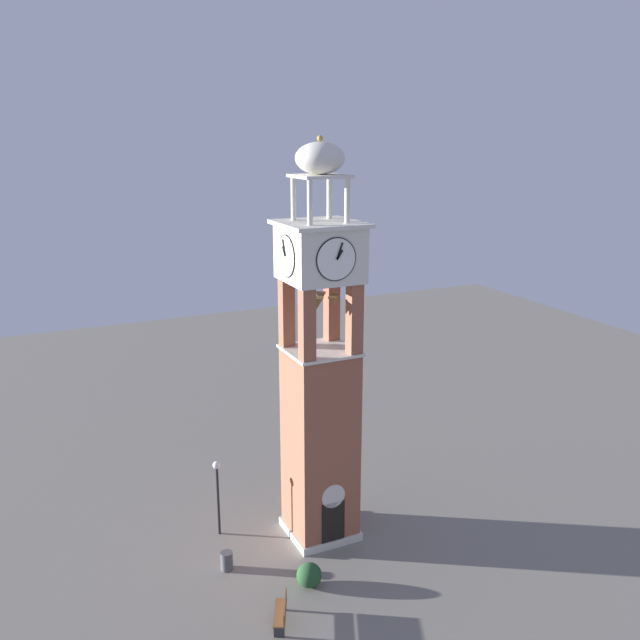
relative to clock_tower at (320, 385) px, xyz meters
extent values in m
plane|color=gray|center=(0.00, 0.00, -7.23)|extent=(80.00, 80.00, 0.00)
cube|color=#93543D|center=(0.00, 0.00, -2.85)|extent=(2.71, 2.71, 8.76)
cube|color=silver|center=(0.00, 0.00, -7.06)|extent=(2.91, 2.91, 0.35)
cube|color=black|center=(0.00, -1.37, -6.08)|extent=(1.10, 0.04, 2.20)
cylinder|color=silver|center=(0.00, -1.37, -4.68)|extent=(1.10, 0.04, 1.10)
cube|color=#93543D|center=(-1.07, -1.07, 3.08)|extent=(0.56, 0.56, 3.11)
cube|color=#93543D|center=(1.08, -1.07, 3.08)|extent=(0.56, 0.56, 3.11)
cube|color=#93543D|center=(-1.07, 1.08, 3.08)|extent=(0.56, 0.56, 3.11)
cube|color=#93543D|center=(1.08, 1.08, 3.08)|extent=(0.56, 0.56, 3.11)
cube|color=silver|center=(0.00, 0.00, 1.59)|extent=(2.87, 2.87, 0.12)
cone|color=brown|center=(0.60, -0.10, 3.80)|extent=(0.41, 0.41, 0.43)
cone|color=brown|center=(0.29, 0.54, 3.80)|extent=(0.45, 0.45, 0.41)
cone|color=brown|center=(-0.35, 0.50, 3.80)|extent=(0.51, 0.51, 0.35)
cone|color=brown|center=(-0.61, 0.01, 3.80)|extent=(0.54, 0.54, 0.40)
cone|color=brown|center=(-0.38, -0.48, 3.80)|extent=(0.60, 0.60, 0.52)
cone|color=brown|center=(0.32, -0.52, 3.80)|extent=(0.40, 0.40, 0.42)
cube|color=silver|center=(0.00, 0.00, 5.77)|extent=(2.95, 2.95, 2.27)
cylinder|color=white|center=(0.00, -1.49, 5.77)|extent=(1.73, 0.05, 1.73)
torus|color=black|center=(0.00, -1.49, 5.77)|extent=(1.75, 0.06, 1.75)
cube|color=black|center=(0.12, -1.55, 5.95)|extent=(0.32, 0.03, 0.41)
cube|color=black|center=(0.12, -1.55, 6.09)|extent=(0.30, 0.03, 0.67)
cylinder|color=white|center=(0.00, 1.50, 5.77)|extent=(1.73, 0.05, 1.73)
torus|color=black|center=(0.00, 1.50, 5.77)|extent=(1.75, 0.06, 1.75)
cube|color=black|center=(0.12, 1.56, 5.95)|extent=(0.32, 0.03, 0.41)
cube|color=black|center=(0.12, 1.56, 6.09)|extent=(0.30, 0.03, 0.67)
cylinder|color=white|center=(-1.49, 0.00, 5.77)|extent=(0.05, 1.73, 1.73)
torus|color=black|center=(-1.49, 0.00, 5.77)|extent=(0.06, 1.75, 1.75)
cube|color=black|center=(-1.55, 0.12, 5.95)|extent=(0.03, 0.32, 0.41)
cube|color=black|center=(-1.55, 0.13, 6.09)|extent=(0.03, 0.30, 0.67)
cylinder|color=white|center=(1.50, 0.00, 5.77)|extent=(0.05, 1.73, 1.73)
torus|color=black|center=(1.50, 0.00, 5.77)|extent=(0.06, 1.75, 1.75)
cube|color=black|center=(1.56, 0.12, 5.95)|extent=(0.03, 0.32, 0.41)
cube|color=black|center=(1.56, 0.13, 6.09)|extent=(0.03, 0.30, 0.67)
cube|color=silver|center=(0.00, 0.00, 6.99)|extent=(3.31, 3.31, 0.16)
cylinder|color=silver|center=(-0.81, -0.81, 7.94)|extent=(0.22, 0.22, 1.75)
cylinder|color=silver|center=(0.81, -0.81, 7.94)|extent=(0.22, 0.22, 1.75)
cylinder|color=silver|center=(-0.81, 0.81, 7.94)|extent=(0.22, 0.22, 1.75)
cylinder|color=silver|center=(0.81, 0.81, 7.94)|extent=(0.22, 0.22, 1.75)
cube|color=silver|center=(0.00, 0.00, 8.88)|extent=(2.06, 2.06, 0.12)
ellipsoid|color=silver|center=(0.00, 0.00, 9.58)|extent=(1.98, 1.98, 1.27)
sphere|color=#B79338|center=(0.00, 0.00, 10.33)|extent=(0.24, 0.24, 0.24)
cube|color=brown|center=(-3.90, -4.81, -6.78)|extent=(1.08, 1.64, 0.06)
cube|color=brown|center=(-3.73, -4.89, -6.50)|extent=(0.73, 1.47, 0.44)
cube|color=#2D2D33|center=(-4.21, -5.46, -7.02)|extent=(0.39, 0.24, 0.42)
cube|color=#2D2D33|center=(-3.59, -4.16, -7.02)|extent=(0.39, 0.24, 0.42)
cylinder|color=black|center=(-4.25, 1.82, -5.58)|extent=(0.12, 0.12, 3.30)
sphere|color=silver|center=(-4.25, 1.82, -3.76)|extent=(0.36, 0.36, 0.36)
cylinder|color=#4C4C51|center=(-4.73, -0.83, -6.83)|extent=(0.52, 0.52, 0.80)
ellipsoid|color=#234C28|center=(-2.02, -3.29, -6.74)|extent=(1.03, 1.03, 0.98)
camera|label=1|loc=(-11.57, -24.68, 10.49)|focal=37.70mm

